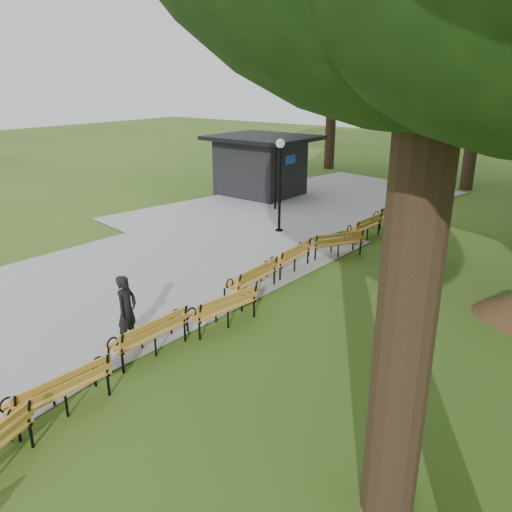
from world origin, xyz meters
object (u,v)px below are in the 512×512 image
Objects in this scene: bench_4 at (222,307)px; bench_8 at (362,227)px; kiosk at (260,165)px; bench_5 at (250,278)px; lamp_post at (280,167)px; bench_6 at (288,257)px; bench_7 at (335,243)px; bench_3 at (148,334)px; bench_9 at (395,216)px; person at (127,310)px; bench_2 at (58,389)px.

bench_4 is 8.11m from bench_8.
kiosk is 2.42× the size of bench_5.
bench_8 is (0.15, 6.26, 0.00)m from bench_5.
bench_6 is (2.55, -3.19, -1.99)m from lamp_post.
bench_5 is at bearing 27.00° from bench_7.
lamp_post is at bearing -144.97° from bench_6.
bench_8 is at bearing 176.28° from bench_5.
bench_9 is (0.18, 12.22, 0.00)m from bench_3.
bench_4 is (1.01, 1.88, -0.34)m from person.
bench_3 is 1.00× the size of bench_4.
bench_7 is 1.00× the size of bench_9.
kiosk is 2.42× the size of bench_7.
kiosk is at bearing -97.30° from bench_7.
bench_9 is (0.55, 6.50, 0.00)m from bench_6.
lamp_post reaches higher than bench_8.
person is 0.82× the size of bench_8.
bench_5 is at bearing 0.30° from bench_6.
bench_7 is at bearing 173.60° from bench_5.
bench_2 is 1.00× the size of bench_8.
bench_5 is (2.69, -5.18, -1.99)m from lamp_post.
person is 10.00m from bench_8.
bench_7 is (7.41, -5.87, -1.00)m from kiosk.
bench_4 is 5.89m from bench_7.
bench_3 is (-0.31, 2.27, 0.00)m from bench_2.
bench_8 is at bearing -177.73° from bench_3.
lamp_post is 1.80× the size of bench_4.
bench_2 is at bearing 5.03° from bench_8.
kiosk is 8.20m from bench_8.
person is 2.16m from bench_4.
bench_2 is 10.04m from bench_7.
person is 3.75m from bench_5.
bench_5 is 1.00× the size of bench_9.
kiosk reaches higher than bench_6.
bench_5 and bench_9 have the same top height.
bench_6 is at bearing -174.52° from bench_3.
bench_8 is at bearing 20.84° from lamp_post.
kiosk is 17.69m from bench_2.
bench_4 is at bearing 29.69° from bench_9.
bench_4 and bench_7 have the same top height.
bench_6 is at bearing 23.86° from bench_9.
bench_3 is (2.92, -8.92, -1.99)m from lamp_post.
kiosk is at bearing -142.18° from bench_6.
bench_7 is (2.97, -1.14, -1.99)m from lamp_post.
kiosk is at bearing 8.47° from person.
bench_6 is at bearing 19.41° from bench_7.
lamp_post is at bearing -79.90° from bench_7.
bench_7 is (0.29, 4.04, 0.00)m from bench_5.
bench_3 is (7.35, -13.64, -1.00)m from kiosk.
bench_8 is (-0.08, 10.00, 0.00)m from bench_3.
bench_5 is at bearing -53.10° from kiosk.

